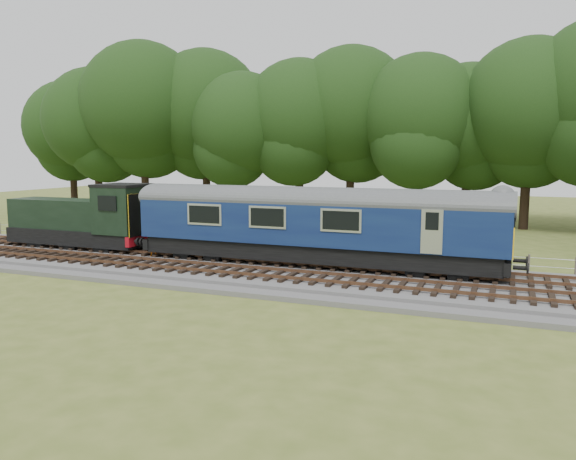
% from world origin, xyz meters
% --- Properties ---
extents(ground, '(120.00, 120.00, 0.00)m').
position_xyz_m(ground, '(0.00, 0.00, 0.00)').
color(ground, '#4E5F23').
rests_on(ground, ground).
extents(ballast, '(70.00, 7.00, 0.35)m').
position_xyz_m(ballast, '(0.00, 0.00, 0.17)').
color(ballast, '#4C4C4F').
rests_on(ballast, ground).
extents(track_north, '(67.20, 2.40, 0.21)m').
position_xyz_m(track_north, '(0.00, 1.40, 0.42)').
color(track_north, black).
rests_on(track_north, ballast).
extents(track_south, '(67.20, 2.40, 0.21)m').
position_xyz_m(track_south, '(0.00, -1.60, 0.42)').
color(track_south, black).
rests_on(track_south, ballast).
extents(fence, '(64.00, 0.12, 1.00)m').
position_xyz_m(fence, '(0.00, 4.50, 0.00)').
color(fence, '#6B6054').
rests_on(fence, ground).
extents(tree_line, '(70.00, 8.00, 18.00)m').
position_xyz_m(tree_line, '(0.00, 22.00, 0.00)').
color(tree_line, black).
rests_on(tree_line, ground).
extents(dmu_railcar, '(18.05, 2.86, 3.88)m').
position_xyz_m(dmu_railcar, '(4.23, 1.40, 2.61)').
color(dmu_railcar, black).
rests_on(dmu_railcar, ground).
extents(shunter_loco, '(8.91, 2.60, 3.38)m').
position_xyz_m(shunter_loco, '(-9.70, 1.40, 1.97)').
color(shunter_loco, black).
rests_on(shunter_loco, ground).
extents(worker, '(0.61, 0.44, 1.55)m').
position_xyz_m(worker, '(-4.39, 0.46, 1.13)').
color(worker, orange).
rests_on(worker, ballast).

